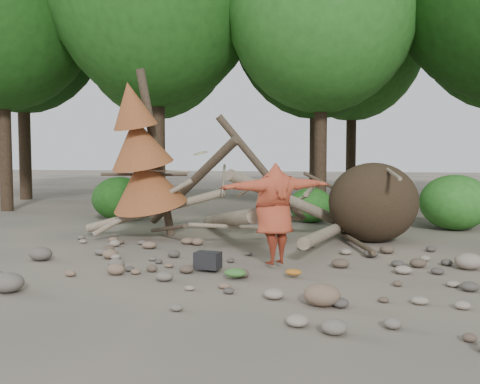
# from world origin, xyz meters

# --- Properties ---
(ground) EXTENTS (120.00, 120.00, 0.00)m
(ground) POSITION_xyz_m (0.00, 0.00, 0.00)
(ground) COLOR #514C44
(ground) RESTS_ON ground
(deadfall_pile) EXTENTS (8.55, 5.24, 3.30)m
(deadfall_pile) POSITION_xyz_m (2.02, 4.24, 0.95)
(deadfall_pile) COLOR #332619
(deadfall_pile) RESTS_ON ground
(dead_conifer) EXTENTS (2.06, 2.16, 4.35)m
(dead_conifer) POSITION_xyz_m (-3.12, 3.37, 2.11)
(dead_conifer) COLOR #4C3F30
(dead_conifer) RESTS_ON ground
(bush_left) EXTENTS (1.80, 1.80, 1.44)m
(bush_left) POSITION_xyz_m (-5.50, 7.20, 0.72)
(bush_left) COLOR #1C5115
(bush_left) RESTS_ON ground
(bush_mid) EXTENTS (1.40, 1.40, 1.12)m
(bush_mid) POSITION_xyz_m (0.80, 7.80, 0.56)
(bush_mid) COLOR #26671E
(bush_mid) RESTS_ON ground
(bush_right) EXTENTS (2.00, 2.00, 1.60)m
(bush_right) POSITION_xyz_m (5.00, 7.00, 0.80)
(bush_right) COLOR #307A26
(bush_right) RESTS_ON ground
(frisbee_thrower) EXTENTS (2.78, 1.99, 2.18)m
(frisbee_thrower) POSITION_xyz_m (0.63, 0.76, 1.05)
(frisbee_thrower) COLOR #A13C24
(frisbee_thrower) RESTS_ON ground
(backpack) EXTENTS (0.50, 0.37, 0.31)m
(backpack) POSITION_xyz_m (-0.53, 0.17, 0.15)
(backpack) COLOR black
(backpack) RESTS_ON ground
(cloth_green) EXTENTS (0.39, 0.33, 0.15)m
(cloth_green) POSITION_xyz_m (0.11, -0.36, 0.07)
(cloth_green) COLOR #376B2B
(cloth_green) RESTS_ON ground
(cloth_orange) EXTENTS (0.29, 0.24, 0.11)m
(cloth_orange) POSITION_xyz_m (1.09, -0.01, 0.05)
(cloth_orange) COLOR #A4601C
(cloth_orange) RESTS_ON ground
(boulder_front_left) EXTENTS (0.53, 0.47, 0.32)m
(boulder_front_left) POSITION_xyz_m (-3.23, -1.93, 0.16)
(boulder_front_left) COLOR #635B53
(boulder_front_left) RESTS_ON ground
(boulder_front_right) EXTENTS (0.53, 0.48, 0.32)m
(boulder_front_right) POSITION_xyz_m (1.67, -1.67, 0.16)
(boulder_front_right) COLOR brown
(boulder_front_right) RESTS_ON ground
(boulder_mid_right) EXTENTS (0.52, 0.47, 0.31)m
(boulder_mid_right) POSITION_xyz_m (4.26, 1.37, 0.16)
(boulder_mid_right) COLOR gray
(boulder_mid_right) RESTS_ON ground
(boulder_mid_left) EXTENTS (0.48, 0.43, 0.29)m
(boulder_mid_left) POSITION_xyz_m (-4.16, 0.46, 0.14)
(boulder_mid_left) COLOR #58514A
(boulder_mid_left) RESTS_ON ground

